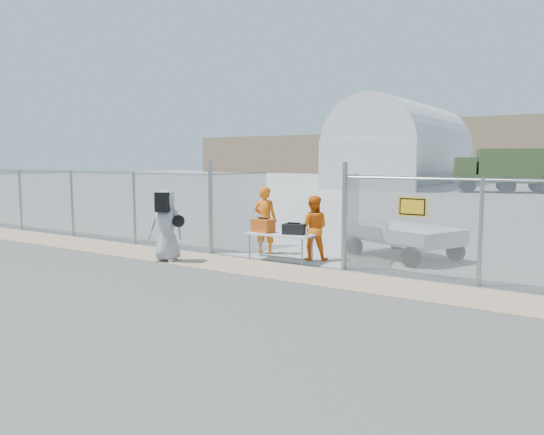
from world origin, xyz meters
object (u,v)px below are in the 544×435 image
Objects in this scene: utility_trailer at (404,241)px; folding_table at (281,247)px; security_worker_right at (313,228)px; visitor at (166,226)px; security_worker_left at (265,220)px.

folding_table is at bearing -113.88° from utility_trailer.
security_worker_right is 0.91× the size of visitor.
utility_trailer reaches higher than folding_table.
visitor is 0.49× the size of utility_trailer.
folding_table is 0.91× the size of security_worker_left.
security_worker_right is 0.45× the size of utility_trailer.
security_worker_left is (-0.93, 0.69, 0.56)m from folding_table.
security_worker_left is at bearing 140.05° from folding_table.
utility_trailer is at bearing -162.43° from security_worker_left.
security_worker_right is at bearing 14.55° from visitor.
utility_trailer is at bearing -161.16° from security_worker_right.
visitor is (-1.47, -2.25, -0.01)m from security_worker_left.
folding_table is at bearing 12.17° from visitor.
security_worker_left is at bearing -132.01° from utility_trailer.
folding_table is 0.46× the size of utility_trailer.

